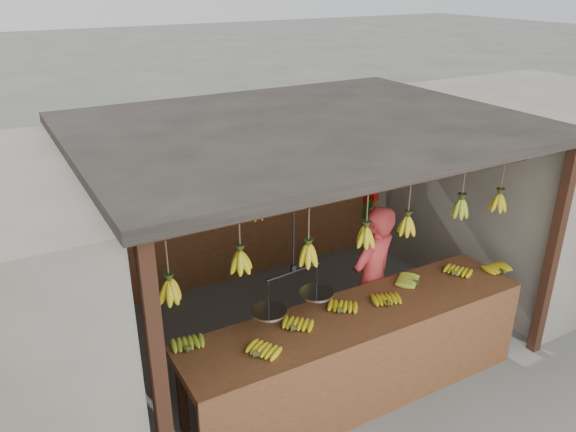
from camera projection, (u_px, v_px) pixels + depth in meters
ground at (301, 331)px, 6.31m from camera, size 80.00×80.00×0.00m
stall at (287, 155)px, 5.78m from camera, size 4.30×3.30×2.40m
neighbor_right at (534, 181)px, 7.47m from camera, size 3.00×3.00×2.30m
counter at (365, 337)px, 5.02m from camera, size 3.46×0.77×0.96m
hanging_bananas at (303, 198)px, 5.67m from camera, size 3.64×2.23×0.39m
balance_scale at (293, 298)px, 4.73m from camera, size 0.79×0.34×0.87m
vendor at (372, 280)px, 5.74m from camera, size 0.68×0.55×1.63m
bag_bundles at (372, 183)px, 7.86m from camera, size 0.08×0.26×1.17m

